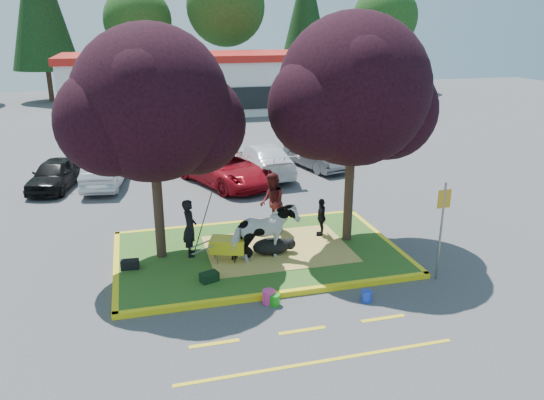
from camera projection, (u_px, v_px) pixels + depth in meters
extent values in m
plane|color=#424244|center=(258.00, 256.00, 15.79)|extent=(90.00, 90.00, 0.00)
cube|color=#28561B|center=(258.00, 253.00, 15.77)|extent=(8.00, 5.00, 0.15)
cube|color=yellow|center=(282.00, 294.00, 13.40)|extent=(8.30, 0.16, 0.15)
cube|color=yellow|center=(241.00, 223.00, 18.13)|extent=(8.30, 0.16, 0.15)
cube|color=yellow|center=(116.00, 269.00, 14.77)|extent=(0.16, 5.30, 0.15)
cube|color=yellow|center=(384.00, 240.00, 16.77)|extent=(0.16, 5.30, 0.15)
cube|color=#D7C158|center=(278.00, 249.00, 15.89)|extent=(4.20, 3.00, 0.01)
cylinder|color=black|center=(158.00, 198.00, 14.86)|extent=(0.28, 0.28, 3.53)
sphere|color=black|center=(151.00, 104.00, 14.03)|extent=(4.20, 4.20, 4.20)
sphere|color=black|center=(195.00, 124.00, 14.69)|extent=(2.86, 2.86, 2.86)
sphere|color=black|center=(111.00, 122.00, 13.61)|extent=(2.86, 2.86, 2.86)
cylinder|color=black|center=(349.00, 182.00, 16.05)|extent=(0.28, 0.28, 3.70)
sphere|color=black|center=(354.00, 90.00, 15.17)|extent=(4.40, 4.40, 4.40)
sphere|color=black|center=(387.00, 110.00, 15.86)|extent=(2.99, 2.99, 2.99)
sphere|color=black|center=(321.00, 107.00, 14.75)|extent=(2.99, 2.99, 2.99)
cube|color=yellow|center=(214.00, 344.00, 11.45)|extent=(1.10, 0.12, 0.01)
cube|color=yellow|center=(302.00, 330.00, 11.94)|extent=(1.10, 0.12, 0.01)
cube|color=yellow|center=(383.00, 318.00, 12.43)|extent=(1.10, 0.12, 0.01)
cube|color=yellow|center=(320.00, 362.00, 10.84)|extent=(6.00, 0.10, 0.01)
cube|color=silver|center=(199.00, 85.00, 41.30)|extent=(20.00, 8.00, 4.00)
cube|color=red|center=(198.00, 57.00, 40.62)|extent=(20.40, 8.40, 0.50)
cube|color=black|center=(207.00, 100.00, 37.78)|extent=(19.00, 0.10, 1.60)
cylinder|color=black|center=(49.00, 78.00, 46.61)|extent=(0.44, 0.44, 3.92)
cylinder|color=black|center=(142.00, 79.00, 50.08)|extent=(0.44, 0.44, 3.08)
sphere|color=#143811|center=(138.00, 20.00, 48.41)|extent=(6.16, 6.16, 6.16)
cylinder|color=black|center=(227.00, 75.00, 51.04)|extent=(0.44, 0.44, 3.64)
sphere|color=#143811|center=(226.00, 6.00, 49.06)|extent=(7.28, 7.28, 7.28)
cylinder|color=black|center=(305.00, 74.00, 53.48)|extent=(0.44, 0.44, 3.50)
cone|color=black|center=(306.00, 11.00, 51.58)|extent=(5.00, 5.00, 10.62)
cylinder|color=black|center=(381.00, 74.00, 54.57)|extent=(0.44, 0.44, 3.22)
sphere|color=#143811|center=(385.00, 17.00, 52.82)|extent=(6.44, 6.44, 6.44)
imported|color=silver|center=(264.00, 234.00, 14.90)|extent=(2.08, 1.32, 1.62)
ellipsoid|color=black|center=(272.00, 246.00, 15.48)|extent=(1.15, 0.68, 0.49)
imported|color=black|center=(190.00, 228.00, 15.22)|extent=(0.43, 0.63, 1.70)
imported|color=#4A1517|center=(272.00, 203.00, 16.96)|extent=(0.82, 1.01, 1.94)
imported|color=black|center=(321.00, 217.00, 16.73)|extent=(0.54, 0.78, 1.23)
cylinder|color=black|center=(247.00, 252.00, 15.22)|extent=(0.36, 0.18, 0.35)
cylinder|color=slate|center=(218.00, 260.00, 14.82)|extent=(0.04, 0.04, 0.26)
cylinder|color=slate|center=(215.00, 254.00, 15.22)|extent=(0.04, 0.04, 0.26)
cube|color=gold|center=(228.00, 245.00, 15.00)|extent=(1.12, 0.89, 0.39)
cylinder|color=slate|center=(203.00, 250.00, 14.61)|extent=(0.61, 0.25, 0.33)
cylinder|color=slate|center=(201.00, 244.00, 15.01)|extent=(0.61, 0.25, 0.33)
cube|color=black|center=(130.00, 264.00, 14.59)|extent=(0.51, 0.30, 0.25)
cube|color=black|center=(209.00, 277.00, 13.86)|extent=(0.54, 0.43, 0.25)
cylinder|color=slate|center=(441.00, 232.00, 13.94)|extent=(0.06, 0.06, 2.72)
cube|color=#C48A17|center=(444.00, 199.00, 13.65)|extent=(0.38, 0.06, 0.49)
cylinder|color=#1A9D18|center=(275.00, 300.00, 12.98)|extent=(0.27, 0.27, 0.28)
cylinder|color=#E9338A|center=(269.00, 297.00, 13.07)|extent=(0.35, 0.35, 0.34)
cylinder|color=blue|center=(367.00, 296.00, 13.16)|extent=(0.30, 0.30, 0.28)
imported|color=black|center=(55.00, 174.00, 22.01)|extent=(2.30, 3.91, 1.25)
imported|color=#ABAFB3|center=(105.00, 172.00, 22.30)|extent=(1.93, 4.09, 1.29)
imported|color=maroon|center=(226.00, 168.00, 22.60)|extent=(4.08, 5.54, 1.40)
imported|color=white|center=(262.00, 159.00, 24.04)|extent=(2.33, 5.06, 1.43)
imported|color=#525459|center=(316.00, 154.00, 25.18)|extent=(2.30, 4.20, 1.31)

